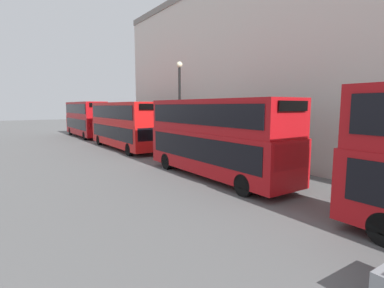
# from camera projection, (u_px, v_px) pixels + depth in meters

# --- Properties ---
(bus_second_in_queue) EXTENTS (2.59, 10.07, 4.30)m
(bus_second_in_queue) POSITION_uv_depth(u_px,v_px,m) (216.00, 135.00, 16.32)
(bus_second_in_queue) COLOR #A80F14
(bus_second_in_queue) RESTS_ON ground
(bus_third_in_queue) EXTENTS (2.59, 11.06, 4.26)m
(bus_third_in_queue) POSITION_uv_depth(u_px,v_px,m) (124.00, 123.00, 27.41)
(bus_third_in_queue) COLOR red
(bus_third_in_queue) RESTS_ON ground
(bus_trailing) EXTENTS (2.59, 10.58, 4.44)m
(bus_trailing) POSITION_uv_depth(u_px,v_px,m) (86.00, 118.00, 38.16)
(bus_trailing) COLOR #A80F14
(bus_trailing) RESTS_ON ground
(street_lamp) EXTENTS (0.44, 0.44, 7.16)m
(street_lamp) POSITION_uv_depth(u_px,v_px,m) (180.00, 100.00, 22.16)
(street_lamp) COLOR black
(street_lamp) RESTS_ON ground
(pedestrian) EXTENTS (0.36, 0.36, 1.78)m
(pedestrian) POSITION_uv_depth(u_px,v_px,m) (142.00, 136.00, 31.24)
(pedestrian) COLOR #26262D
(pedestrian) RESTS_ON ground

